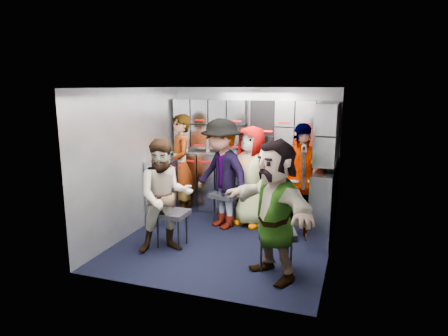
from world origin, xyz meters
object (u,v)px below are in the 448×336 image
(jump_seat_mid_right, at_px, (300,206))
(attendant_arc_a, at_px, (165,196))
(attendant_arc_c, at_px, (251,176))
(attendant_arc_d, at_px, (299,182))
(attendant_arc_b, at_px, (222,174))
(jump_seat_near_right, at_px, (277,234))
(attendant_arc_e, at_px, (275,210))
(jump_seat_center, at_px, (254,194))
(jump_seat_near_left, at_px, (172,215))
(jump_seat_mid_left, at_px, (226,197))
(attendant_standing, at_px, (181,166))

(jump_seat_mid_right, xyz_separation_m, attendant_arc_a, (-1.56, -1.20, 0.33))
(attendant_arc_c, bearing_deg, attendant_arc_d, 0.39)
(attendant_arc_b, bearing_deg, attendant_arc_a, -78.00)
(jump_seat_near_right, bearing_deg, attendant_arc_a, 177.08)
(jump_seat_mid_right, distance_m, attendant_arc_d, 0.44)
(attendant_arc_c, distance_m, attendant_arc_e, 1.73)
(jump_seat_center, distance_m, attendant_arc_e, 1.93)
(jump_seat_near_right, bearing_deg, jump_seat_mid_right, 86.18)
(jump_seat_mid_right, height_order, jump_seat_near_right, jump_seat_near_right)
(jump_seat_near_left, height_order, attendant_arc_c, attendant_arc_c)
(jump_seat_mid_left, bearing_deg, attendant_arc_b, -90.00)
(jump_seat_near_right, bearing_deg, attendant_standing, 142.49)
(jump_seat_mid_left, relative_size, attendant_arc_e, 0.32)
(attendant_arc_d, bearing_deg, jump_seat_near_right, -117.15)
(attendant_arc_b, bearing_deg, attendant_arc_d, 28.23)
(attendant_standing, distance_m, attendant_arc_d, 2.01)
(jump_seat_mid_right, bearing_deg, jump_seat_near_right, -93.82)
(jump_seat_mid_left, distance_m, attendant_arc_c, 0.52)
(jump_seat_mid_right, height_order, attendant_arc_e, attendant_arc_e)
(jump_seat_near_left, height_order, jump_seat_center, jump_seat_center)
(jump_seat_mid_right, xyz_separation_m, jump_seat_near_right, (-0.08, -1.27, 0.02))
(jump_seat_near_left, relative_size, jump_seat_center, 0.92)
(jump_seat_near_left, height_order, attendant_arc_b, attendant_arc_b)
(attendant_standing, xyz_separation_m, attendant_arc_c, (1.20, -0.04, -0.07))
(attendant_arc_b, xyz_separation_m, attendant_arc_e, (1.08, -1.35, -0.04))
(jump_seat_near_right, xyz_separation_m, attendant_standing, (-1.89, 1.45, 0.41))
(jump_seat_near_right, distance_m, attendant_arc_e, 0.40)
(jump_seat_mid_right, height_order, attendant_arc_c, attendant_arc_c)
(jump_seat_center, relative_size, jump_seat_near_right, 1.01)
(attendant_arc_b, height_order, attendant_arc_d, attendant_arc_b)
(attendant_arc_a, height_order, attendant_arc_e, attendant_arc_e)
(jump_seat_mid_right, relative_size, attendant_arc_a, 0.35)
(jump_seat_mid_left, relative_size, jump_seat_near_right, 0.97)
(jump_seat_mid_right, bearing_deg, jump_seat_near_left, -146.85)
(attendant_arc_a, distance_m, attendant_arc_c, 1.55)
(attendant_standing, distance_m, attendant_arc_a, 1.44)
(attendant_arc_b, distance_m, attendant_arc_c, 0.46)
(attendant_arc_b, height_order, attendant_arc_c, attendant_arc_b)
(jump_seat_near_left, bearing_deg, jump_seat_mid_right, 33.15)
(jump_seat_mid_left, relative_size, jump_seat_mid_right, 0.98)
(attendant_arc_b, distance_m, attendant_arc_d, 1.17)
(jump_seat_center, height_order, attendant_standing, attendant_standing)
(jump_seat_near_right, bearing_deg, jump_seat_near_left, 170.17)
(attendant_arc_a, distance_m, attendant_arc_e, 1.50)
(jump_seat_mid_left, height_order, attendant_arc_c, attendant_arc_c)
(attendant_standing, distance_m, attendant_arc_c, 1.20)
(attendant_arc_a, height_order, attendant_arc_b, attendant_arc_b)
(attendant_arc_b, bearing_deg, attendant_arc_e, -19.44)
(attendant_arc_a, bearing_deg, attendant_arc_c, 27.23)
(jump_seat_mid_left, xyz_separation_m, jump_seat_center, (0.39, 0.24, 0.01))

